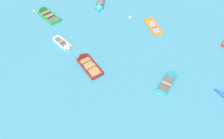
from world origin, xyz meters
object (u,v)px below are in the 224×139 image
(rowboat_white_center, at_px, (66,46))
(rowboat_green_far_back, at_px, (45,13))
(rowboat_orange_outer_left, at_px, (150,22))
(mooring_buoy_trailing, at_px, (130,17))
(rowboat_maroon_outer_right, at_px, (85,60))
(mooring_buoy_between_boats_right, at_px, (34,11))
(rowboat_turquoise_back_row_left, at_px, (171,77))
(rowboat_turquoise_far_left, at_px, (100,5))

(rowboat_white_center, relative_size, rowboat_green_far_back, 0.69)
(rowboat_orange_outer_left, relative_size, mooring_buoy_trailing, 10.15)
(rowboat_white_center, distance_m, rowboat_green_far_back, 8.59)
(rowboat_maroon_outer_right, distance_m, mooring_buoy_between_boats_right, 14.12)
(rowboat_maroon_outer_right, bearing_deg, rowboat_turquoise_back_row_left, -15.98)
(rowboat_orange_outer_left, relative_size, mooring_buoy_between_boats_right, 12.46)
(rowboat_white_center, bearing_deg, mooring_buoy_trailing, 35.50)
(rowboat_white_center, bearing_deg, rowboat_green_far_back, 118.63)
(rowboat_green_far_back, distance_m, rowboat_turquoise_far_left, 8.59)
(rowboat_orange_outer_left, bearing_deg, rowboat_white_center, -157.45)
(rowboat_white_center, distance_m, rowboat_maroon_outer_right, 3.74)
(rowboat_orange_outer_left, xyz_separation_m, mooring_buoy_trailing, (-2.81, 1.50, -0.17))
(rowboat_turquoise_back_row_left, distance_m, mooring_buoy_trailing, 12.46)
(rowboat_turquoise_back_row_left, xyz_separation_m, rowboat_turquoise_far_left, (-8.30, 14.82, 0.16))
(rowboat_turquoise_far_left, bearing_deg, rowboat_maroon_outer_right, -98.00)
(rowboat_turquoise_back_row_left, distance_m, rowboat_turquoise_far_left, 16.99)
(mooring_buoy_between_boats_right, xyz_separation_m, mooring_buoy_trailing, (14.94, -2.12, 0.00))
(mooring_buoy_trailing, bearing_deg, rowboat_turquoise_back_row_left, -72.88)
(rowboat_maroon_outer_right, bearing_deg, mooring_buoy_trailing, 55.08)
(rowboat_turquoise_back_row_left, height_order, rowboat_turquoise_far_left, rowboat_turquoise_back_row_left)
(rowboat_turquoise_far_left, distance_m, mooring_buoy_between_boats_right, 10.34)
(rowboat_green_far_back, distance_m, mooring_buoy_between_boats_right, 2.14)
(rowboat_maroon_outer_right, relative_size, rowboat_green_far_back, 1.00)
(rowboat_green_far_back, relative_size, mooring_buoy_trailing, 10.84)
(mooring_buoy_between_boats_right, bearing_deg, rowboat_maroon_outer_right, -52.33)
(rowboat_maroon_outer_right, distance_m, rowboat_orange_outer_left, 11.85)
(rowboat_orange_outer_left, distance_m, rowboat_green_far_back, 16.08)
(rowboat_white_center, height_order, mooring_buoy_trailing, rowboat_white_center)
(rowboat_turquoise_back_row_left, bearing_deg, rowboat_turquoise_far_left, 119.25)
(rowboat_white_center, distance_m, mooring_buoy_between_boats_right, 10.41)
(rowboat_white_center, distance_m, rowboat_orange_outer_left, 12.71)
(rowboat_white_center, height_order, mooring_buoy_between_boats_right, rowboat_white_center)
(mooring_buoy_trailing, bearing_deg, rowboat_green_far_back, 174.88)
(rowboat_maroon_outer_right, bearing_deg, rowboat_turquoise_far_left, 82.00)
(rowboat_green_far_back, xyz_separation_m, mooring_buoy_trailing, (13.04, -1.17, -0.24))
(rowboat_white_center, relative_size, mooring_buoy_trailing, 7.51)
(rowboat_maroon_outer_right, distance_m, mooring_buoy_trailing, 11.04)
(rowboat_green_far_back, bearing_deg, rowboat_maroon_outer_right, -56.64)
(mooring_buoy_between_boats_right, bearing_deg, rowboat_turquoise_far_left, 4.40)
(rowboat_turquoise_back_row_left, height_order, mooring_buoy_between_boats_right, rowboat_turquoise_back_row_left)
(rowboat_maroon_outer_right, relative_size, rowboat_orange_outer_left, 1.07)
(rowboat_green_far_back, bearing_deg, mooring_buoy_between_boats_right, 153.27)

